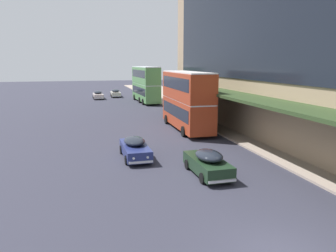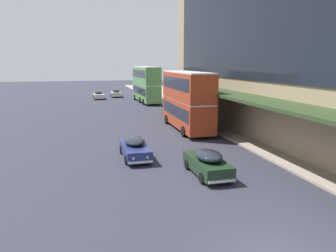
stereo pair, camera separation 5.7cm
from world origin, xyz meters
name	(u,v)px [view 2 (the right image)]	position (x,y,z in m)	size (l,w,h in m)	color
transit_bus_kerbside_front	(146,83)	(4.28, 47.02, 3.31)	(3.04, 11.61, 6.14)	#558F4E
transit_bus_kerbside_rear	(187,99)	(3.78, 22.46, 3.20)	(2.94, 10.57, 5.93)	#A9371A
sedan_oncoming_rear	(208,163)	(0.69, 8.73, 0.79)	(1.91, 4.57, 1.60)	#1E3620
sedan_second_mid	(135,148)	(-3.04, 13.56, 0.75)	(1.86, 4.75, 1.49)	navy
sedan_trailing_mid	(99,95)	(-3.51, 54.62, 0.76)	(1.96, 5.00, 1.54)	beige
sedan_lead_mid	(116,93)	(0.11, 57.36, 0.78)	(2.00, 4.95, 1.58)	beige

